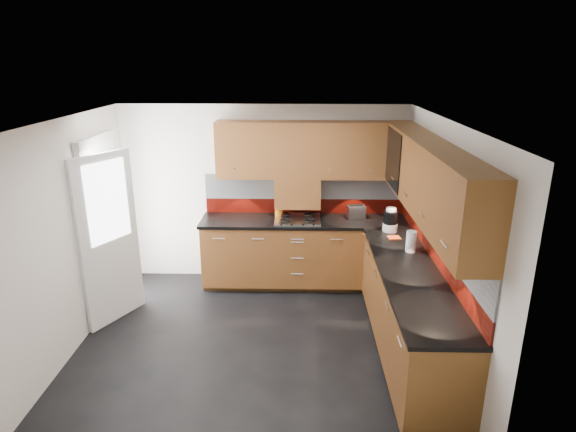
{
  "coord_description": "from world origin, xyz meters",
  "views": [
    {
      "loc": [
        0.47,
        -4.49,
        2.96
      ],
      "look_at": [
        0.35,
        0.65,
        1.27
      ],
      "focal_mm": 30.0,
      "sensor_mm": 36.0,
      "label": 1
    }
  ],
  "objects_px": {
    "toaster": "(356,212)",
    "food_processor": "(390,221)",
    "gas_hob": "(297,219)",
    "utensil_pot": "(279,210)"
  },
  "relations": [
    {
      "from": "utensil_pot",
      "to": "toaster",
      "type": "xyz_separation_m",
      "value": [
        1.02,
        -0.03,
        -0.01
      ]
    },
    {
      "from": "toaster",
      "to": "food_processor",
      "type": "xyz_separation_m",
      "value": [
        0.36,
        -0.51,
        0.05
      ]
    },
    {
      "from": "gas_hob",
      "to": "food_processor",
      "type": "bearing_deg",
      "value": -18.92
    },
    {
      "from": "utensil_pot",
      "to": "food_processor",
      "type": "xyz_separation_m",
      "value": [
        1.38,
        -0.55,
        0.04
      ]
    },
    {
      "from": "toaster",
      "to": "food_processor",
      "type": "distance_m",
      "value": 0.63
    },
    {
      "from": "gas_hob",
      "to": "utensil_pot",
      "type": "distance_m",
      "value": 0.3
    },
    {
      "from": "gas_hob",
      "to": "toaster",
      "type": "height_order",
      "value": "toaster"
    },
    {
      "from": "food_processor",
      "to": "toaster",
      "type": "bearing_deg",
      "value": 124.9
    },
    {
      "from": "gas_hob",
      "to": "food_processor",
      "type": "distance_m",
      "value": 1.21
    },
    {
      "from": "utensil_pot",
      "to": "food_processor",
      "type": "bearing_deg",
      "value": -21.61
    }
  ]
}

